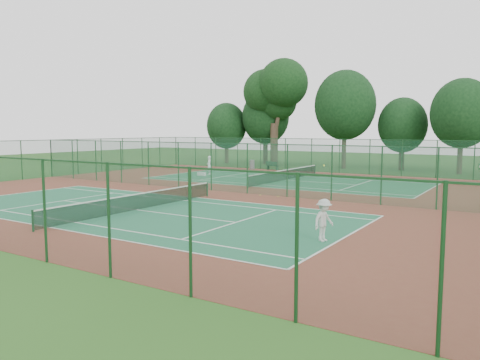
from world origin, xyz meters
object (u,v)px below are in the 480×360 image
object	(u,v)px
player_near	(324,220)
player_far	(209,165)
big_tree	(276,91)
bench	(272,166)
kit_bag	(202,174)
trash_bin	(252,165)

from	to	relation	value
player_near	player_far	world-z (taller)	player_far
player_near	big_tree	size ratio (longest dim) A/B	0.13
bench	kit_bag	size ratio (longest dim) A/B	1.78
player_near	bench	bearing A→B (deg)	46.91
player_far	player_near	bearing A→B (deg)	22.71
player_near	bench	xyz separation A→B (m)	(-17.34, 27.80, -0.37)
bench	trash_bin	bearing A→B (deg)	-164.94
player_near	trash_bin	distance (m)	33.76
trash_bin	big_tree	distance (m)	10.63
player_near	kit_bag	world-z (taller)	player_near
trash_bin	kit_bag	world-z (taller)	trash_bin
player_far	trash_bin	xyz separation A→B (m)	(0.37, 7.62, -0.41)
trash_bin	kit_bag	xyz separation A→B (m)	(-0.43, -8.79, -0.35)
player_near	big_tree	world-z (taller)	big_tree
player_far	bench	distance (m)	8.44
player_near	kit_bag	xyz separation A→B (m)	(-20.10, 18.64, -0.69)
kit_bag	big_tree	bearing A→B (deg)	93.16
player_far	trash_bin	world-z (taller)	player_far
big_tree	trash_bin	bearing A→B (deg)	-86.11
big_tree	player_near	bearing A→B (deg)	-59.20
player_near	trash_bin	world-z (taller)	player_near
player_near	trash_bin	size ratio (longest dim) A/B	1.64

